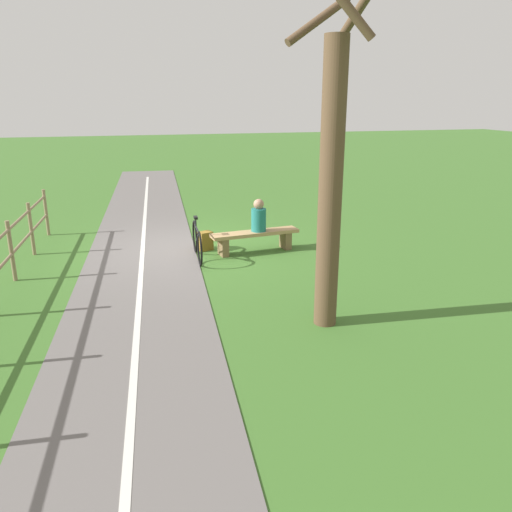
# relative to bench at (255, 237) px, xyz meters

# --- Properties ---
(ground_plane) EXTENTS (80.00, 80.00, 0.00)m
(ground_plane) POSITION_rel_bench_xyz_m (1.60, -0.61, -0.35)
(ground_plane) COLOR #3D6B28
(paved_path) EXTENTS (5.07, 36.08, 0.02)m
(paved_path) POSITION_rel_bench_xyz_m (2.85, 3.39, -0.34)
(paved_path) COLOR #66605E
(paved_path) RESTS_ON ground_plane
(path_centre_line) EXTENTS (2.44, 31.92, 0.00)m
(path_centre_line) POSITION_rel_bench_xyz_m (2.85, 3.39, -0.33)
(path_centre_line) COLOR silver
(path_centre_line) RESTS_ON paved_path
(bench) EXTENTS (2.12, 0.66, 0.49)m
(bench) POSITION_rel_bench_xyz_m (0.00, 0.00, 0.00)
(bench) COLOR #A88456
(bench) RESTS_ON ground_plane
(person_seated) EXTENTS (0.38, 0.38, 0.75)m
(person_seated) POSITION_rel_bench_xyz_m (-0.09, -0.01, 0.47)
(person_seated) COLOR #1E6B66
(person_seated) RESTS_ON bench
(bicycle) EXTENTS (0.13, 1.78, 0.93)m
(bicycle) POSITION_rel_bench_xyz_m (1.38, 0.16, 0.05)
(bicycle) COLOR black
(bicycle) RESTS_ON ground_plane
(backpack) EXTENTS (0.38, 0.36, 0.44)m
(backpack) POSITION_rel_bench_xyz_m (1.10, -0.45, -0.13)
(backpack) COLOR olive
(backpack) RESTS_ON ground_plane
(tree_by_path) EXTENTS (1.12, 1.15, 5.02)m
(tree_by_path) POSITION_rel_bench_xyz_m (-0.05, 4.09, 1.99)
(tree_by_path) COLOR brown
(tree_by_path) RESTS_ON ground_plane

